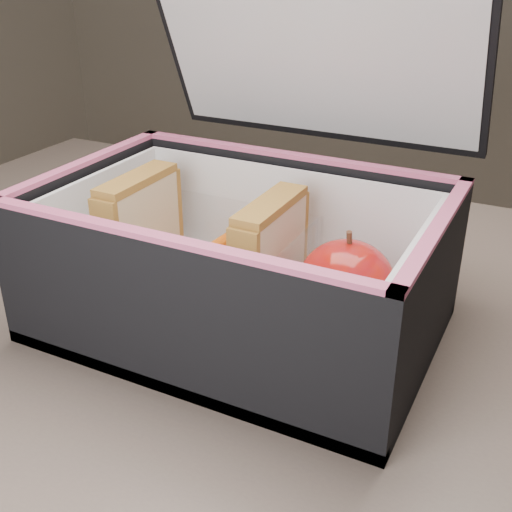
{
  "coord_description": "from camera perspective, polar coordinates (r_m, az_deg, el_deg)",
  "views": [
    {
      "loc": [
        0.15,
        -0.4,
        1.05
      ],
      "look_at": [
        -0.07,
        0.02,
        0.81
      ],
      "focal_mm": 45.0,
      "sensor_mm": 36.0,
      "label": 1
    }
  ],
  "objects": [
    {
      "name": "sandwich_left",
      "position": [
        0.58,
        -10.22,
        2.37
      ],
      "size": [
        0.03,
        0.09,
        0.1
      ],
      "color": "#CBAC87",
      "rests_on": "plastic_tub"
    },
    {
      "name": "paper_napkin",
      "position": [
        0.53,
        7.38,
        -5.95
      ],
      "size": [
        0.11,
        0.11,
        0.01
      ],
      "primitive_type": "cube",
      "rotation": [
        0.0,
        0.0,
        0.4
      ],
      "color": "white",
      "rests_on": "lunch_bag"
    },
    {
      "name": "sandwich_right",
      "position": [
        0.52,
        1.26,
        -0.21
      ],
      "size": [
        0.02,
        0.09,
        0.1
      ],
      "color": "#CBAC87",
      "rests_on": "plastic_tub"
    },
    {
      "name": "kitchen_table",
      "position": [
        0.57,
        5.18,
        -16.36
      ],
      "size": [
        1.2,
        0.8,
        0.75
      ],
      "color": "brown",
      "rests_on": "ground"
    },
    {
      "name": "red_apple",
      "position": [
        0.5,
        8.01,
        -2.49
      ],
      "size": [
        0.08,
        0.08,
        0.08
      ],
      "rotation": [
        0.0,
        0.0,
        -0.08
      ],
      "color": "maroon",
      "rests_on": "paper_napkin"
    },
    {
      "name": "lunch_bag",
      "position": [
        0.52,
        -1.22,
        0.45
      ],
      "size": [
        0.32,
        0.29,
        0.31
      ],
      "color": "black",
      "rests_on": "kitchen_table"
    },
    {
      "name": "plastic_tub",
      "position": [
        0.55,
        -4.73,
        -0.47
      ],
      "size": [
        0.17,
        0.12,
        0.07
      ],
      "primitive_type": null,
      "color": "white",
      "rests_on": "lunch_bag"
    },
    {
      "name": "carrot_sticks",
      "position": [
        0.57,
        -4.49,
        -1.25
      ],
      "size": [
        0.05,
        0.14,
        0.03
      ],
      "color": "#D36318",
      "rests_on": "plastic_tub"
    }
  ]
}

